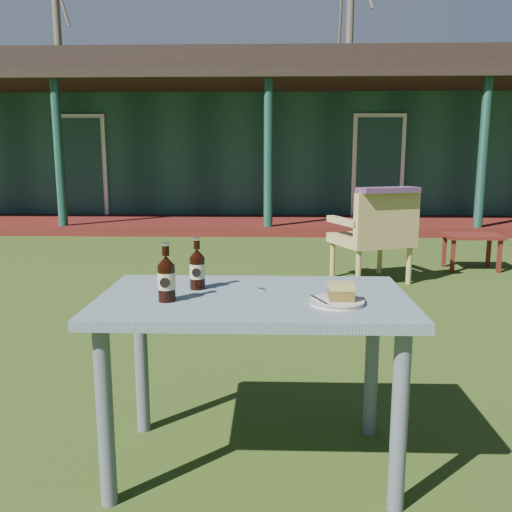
{
  "coord_description": "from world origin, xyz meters",
  "views": [
    {
      "loc": [
        0.07,
        -3.64,
        1.26
      ],
      "look_at": [
        0.0,
        -1.3,
        0.82
      ],
      "focal_mm": 38.0,
      "sensor_mm": 36.0,
      "label": 1
    }
  ],
  "objects_px": {
    "cola_bottle_far": "(166,278)",
    "plate": "(337,302)",
    "cafe_table": "(254,320)",
    "side_table": "(472,239)",
    "cake_slice": "(341,291)",
    "armchair_left": "(376,232)",
    "cola_bottle_near": "(197,269)"
  },
  "relations": [
    {
      "from": "cola_bottle_near",
      "to": "plate",
      "type": "bearing_deg",
      "value": -21.09
    },
    {
      "from": "plate",
      "to": "cola_bottle_near",
      "type": "relative_size",
      "value": 0.97
    },
    {
      "from": "cola_bottle_near",
      "to": "side_table",
      "type": "bearing_deg",
      "value": 56.86
    },
    {
      "from": "plate",
      "to": "cola_bottle_near",
      "type": "height_order",
      "value": "cola_bottle_near"
    },
    {
      "from": "plate",
      "to": "side_table",
      "type": "relative_size",
      "value": 0.34
    },
    {
      "from": "plate",
      "to": "cola_bottle_near",
      "type": "xyz_separation_m",
      "value": [
        -0.54,
        0.21,
        0.08
      ]
    },
    {
      "from": "cola_bottle_far",
      "to": "cola_bottle_near",
      "type": "bearing_deg",
      "value": 65.15
    },
    {
      "from": "cake_slice",
      "to": "cola_bottle_far",
      "type": "xyz_separation_m",
      "value": [
        -0.65,
        0.01,
        0.04
      ]
    },
    {
      "from": "cafe_table",
      "to": "cola_bottle_near",
      "type": "height_order",
      "value": "cola_bottle_near"
    },
    {
      "from": "plate",
      "to": "armchair_left",
      "type": "height_order",
      "value": "armchair_left"
    },
    {
      "from": "armchair_left",
      "to": "cola_bottle_near",
      "type": "bearing_deg",
      "value": -112.53
    },
    {
      "from": "cafe_table",
      "to": "armchair_left",
      "type": "height_order",
      "value": "armchair_left"
    },
    {
      "from": "plate",
      "to": "cola_bottle_far",
      "type": "bearing_deg",
      "value": 178.37
    },
    {
      "from": "cola_bottle_near",
      "to": "cola_bottle_far",
      "type": "bearing_deg",
      "value": -114.85
    },
    {
      "from": "cola_bottle_far",
      "to": "armchair_left",
      "type": "bearing_deg",
      "value": 67.33
    },
    {
      "from": "cake_slice",
      "to": "cola_bottle_far",
      "type": "height_order",
      "value": "cola_bottle_far"
    },
    {
      "from": "cafe_table",
      "to": "cola_bottle_near",
      "type": "xyz_separation_m",
      "value": [
        -0.23,
        0.1,
        0.19
      ]
    },
    {
      "from": "cola_bottle_near",
      "to": "cola_bottle_far",
      "type": "height_order",
      "value": "cola_bottle_far"
    },
    {
      "from": "cola_bottle_far",
      "to": "plate",
      "type": "bearing_deg",
      "value": -1.63
    },
    {
      "from": "plate",
      "to": "cola_bottle_near",
      "type": "distance_m",
      "value": 0.59
    },
    {
      "from": "cola_bottle_near",
      "to": "side_table",
      "type": "height_order",
      "value": "cola_bottle_near"
    },
    {
      "from": "cake_slice",
      "to": "cola_bottle_near",
      "type": "xyz_separation_m",
      "value": [
        -0.56,
        0.2,
        0.04
      ]
    },
    {
      "from": "cafe_table",
      "to": "armchair_left",
      "type": "bearing_deg",
      "value": 71.64
    },
    {
      "from": "armchair_left",
      "to": "side_table",
      "type": "xyz_separation_m",
      "value": [
        1.19,
        0.66,
        -0.17
      ]
    },
    {
      "from": "cafe_table",
      "to": "plate",
      "type": "relative_size",
      "value": 5.88
    },
    {
      "from": "cake_slice",
      "to": "plate",
      "type": "bearing_deg",
      "value": -152.59
    },
    {
      "from": "plate",
      "to": "armchair_left",
      "type": "bearing_deg",
      "value": 77.03
    },
    {
      "from": "cafe_table",
      "to": "cola_bottle_far",
      "type": "xyz_separation_m",
      "value": [
        -0.32,
        -0.09,
        0.19
      ]
    },
    {
      "from": "plate",
      "to": "cake_slice",
      "type": "xyz_separation_m",
      "value": [
        0.02,
        0.01,
        0.04
      ]
    },
    {
      "from": "cake_slice",
      "to": "side_table",
      "type": "bearing_deg",
      "value": 64.22
    },
    {
      "from": "plate",
      "to": "cake_slice",
      "type": "relative_size",
      "value": 2.22
    },
    {
      "from": "side_table",
      "to": "cola_bottle_far",
      "type": "bearing_deg",
      "value": -122.78
    }
  ]
}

